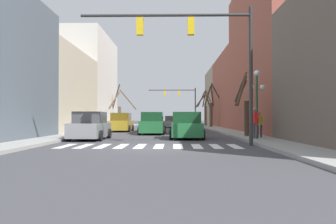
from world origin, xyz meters
name	(u,v)px	position (x,y,z in m)	size (l,w,h in m)	color
ground_plane	(148,148)	(0.00, 0.00, 0.00)	(240.00, 240.00, 0.00)	#424247
sidewalk_left	(12,146)	(-6.18, 0.00, 0.07)	(2.05, 90.00, 0.15)	#9E9E99
sidewalk_right	(287,147)	(6.18, 0.00, 0.07)	(2.05, 90.00, 0.15)	#9E9E99
building_row_left	(50,80)	(-10.21, 15.05, 4.81)	(6.00, 39.41, 11.75)	#515B66
building_row_right	(256,81)	(10.21, 21.38, 5.42)	(6.00, 54.96, 13.67)	#66564C
crosswalk_stripes	(150,146)	(0.00, 0.94, 0.00)	(8.55, 2.60, 0.01)	white
traffic_signal_near	(200,43)	(2.46, 1.27, 5.00)	(8.42, 0.28, 6.79)	#2D2D2D
traffic_signal_far	(181,98)	(2.49, 42.50, 4.83)	(8.24, 0.28, 6.56)	#2D2D2D
street_lamp_right_corner	(257,90)	(6.10, 4.84, 3.02)	(0.95, 0.36, 4.05)	#1E4C2D
car_parked_left_mid	(90,127)	(-4.01, 5.42, 0.80)	(2.04, 4.17, 1.72)	gray
car_parked_left_far	(186,126)	(1.97, 6.58, 0.80)	(2.16, 4.15, 1.72)	#236B38
car_parked_left_near	(182,124)	(1.95, 17.23, 0.76)	(2.02, 4.53, 1.62)	#236B38
car_driving_toward_lane	(172,122)	(0.88, 29.71, 0.74)	(2.17, 4.80, 1.58)	gray
car_parked_right_near	(121,123)	(-3.98, 17.05, 0.84)	(2.12, 4.24, 1.81)	#A38423
car_parked_right_far	(152,124)	(-0.61, 12.28, 0.84)	(2.10, 4.59, 1.81)	#236B38
pedestrian_on_left_sidewalk	(255,120)	(5.86, 4.32, 1.22)	(0.31, 0.78, 1.80)	#4C4C51
pedestrian_crossing_street	(259,122)	(6.43, 5.58, 1.10)	(0.66, 0.37, 1.60)	#282D47
street_tree_left_mid	(211,107)	(6.14, 28.72, 2.76)	(2.62, 1.22, 5.83)	brown
street_tree_left_near	(119,109)	(-6.09, 28.70, 2.53)	(3.57, 2.85, 5.71)	brown
street_tree_left_far	(205,108)	(5.83, 34.85, 2.83)	(2.84, 2.27, 5.43)	brown
street_tree_right_near	(245,108)	(5.87, 7.13, 1.98)	(1.08, 1.35, 4.28)	#473828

